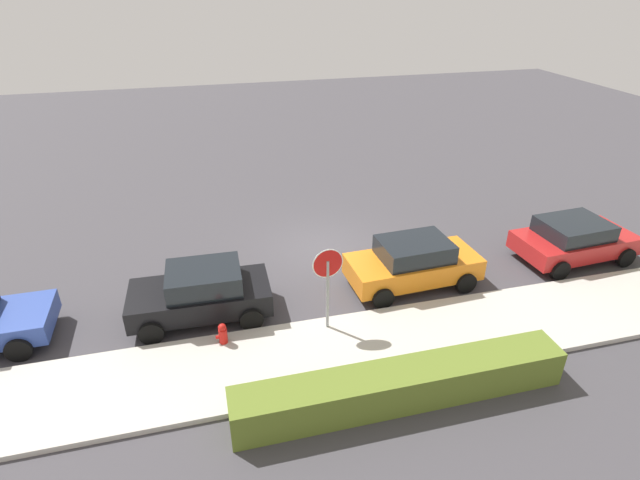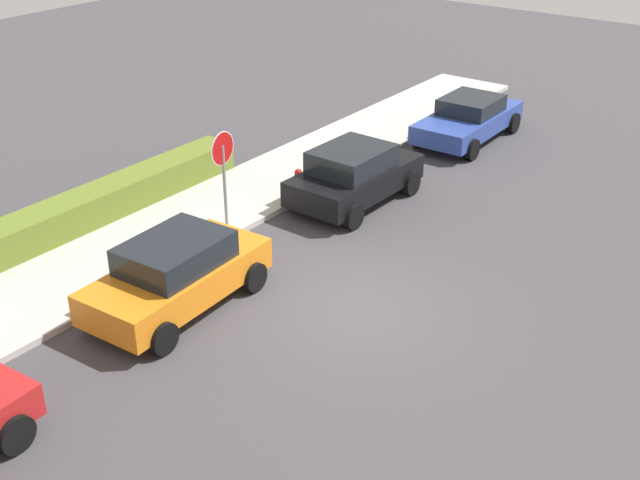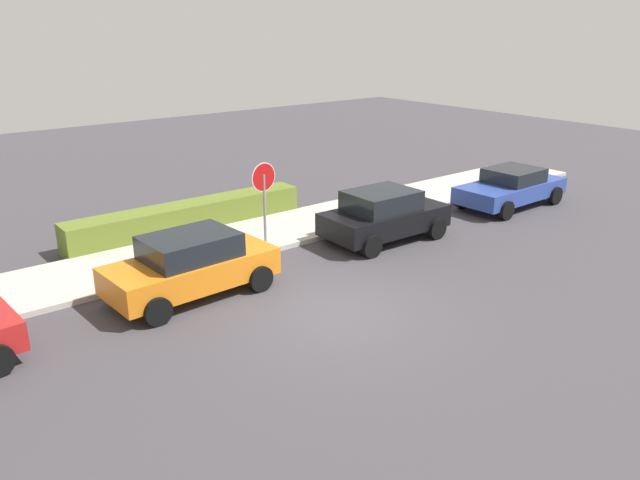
# 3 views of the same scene
# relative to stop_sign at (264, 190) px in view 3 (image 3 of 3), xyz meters

# --- Properties ---
(ground_plane) EXTENTS (60.00, 60.00, 0.00)m
(ground_plane) POSITION_rel_stop_sign_xyz_m (-1.06, -4.44, -1.74)
(ground_plane) COLOR #423F44
(sidewalk_curb) EXTENTS (32.00, 2.77, 0.14)m
(sidewalk_curb) POSITION_rel_stop_sign_xyz_m (-1.06, 0.99, -1.67)
(sidewalk_curb) COLOR beige
(sidewalk_curb) RESTS_ON ground_plane
(stop_sign) EXTENTS (0.81, 0.09, 2.52)m
(stop_sign) POSITION_rel_stop_sign_xyz_m (0.00, 0.00, 0.00)
(stop_sign) COLOR gray
(stop_sign) RESTS_ON ground_plane
(parked_car_orange) EXTENTS (4.05, 2.10, 1.51)m
(parked_car_orange) POSITION_rel_stop_sign_xyz_m (-3.12, -1.55, -0.97)
(parked_car_orange) COLOR orange
(parked_car_orange) RESTS_ON ground_plane
(parked_car_black) EXTENTS (3.85, 2.07, 1.52)m
(parked_car_black) POSITION_rel_stop_sign_xyz_m (3.18, -1.50, -0.96)
(parked_car_black) COLOR black
(parked_car_black) RESTS_ON ground_plane
(parked_car_blue) EXTENTS (4.29, 2.02, 1.34)m
(parked_car_blue) POSITION_rel_stop_sign_xyz_m (9.18, -1.67, -1.06)
(parked_car_blue) COLOR #2D479E
(parked_car_blue) RESTS_ON ground_plane
(fire_hydrant) EXTENTS (0.30, 0.22, 0.72)m
(fire_hydrant) POSITION_rel_stop_sign_xyz_m (2.75, -0.03, -1.38)
(fire_hydrant) COLOR red
(fire_hydrant) RESTS_ON ground_plane
(front_yard_hedge) EXTENTS (7.62, 0.94, 0.90)m
(front_yard_hedge) POSITION_rel_stop_sign_xyz_m (-0.95, 2.82, -1.29)
(front_yard_hedge) COLOR olive
(front_yard_hedge) RESTS_ON ground_plane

